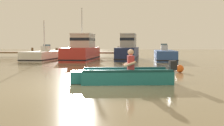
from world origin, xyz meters
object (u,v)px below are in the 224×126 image
(moored_boat_blue, at_px, (164,56))
(rowboat_with_person, at_px, (124,76))
(moored_boat_navy, at_px, (128,50))
(moored_boat_red, at_px, (82,50))
(moored_boat_white, at_px, (44,56))
(mooring_buoy, at_px, (180,69))

(moored_boat_blue, bearing_deg, rowboat_with_person, -103.28)
(moored_boat_navy, bearing_deg, moored_boat_red, -162.20)
(moored_boat_navy, xyz_separation_m, moored_boat_blue, (3.12, -0.73, -0.46))
(rowboat_with_person, distance_m, moored_boat_navy, 13.51)
(moored_boat_white, bearing_deg, moored_boat_red, 3.36)
(rowboat_with_person, bearing_deg, moored_boat_red, 108.12)
(moored_boat_navy, relative_size, mooring_buoy, 16.34)
(moored_boat_red, relative_size, mooring_buoy, 16.01)
(moored_boat_blue, bearing_deg, moored_boat_navy, 166.93)
(moored_boat_white, bearing_deg, moored_boat_navy, 11.37)
(rowboat_with_person, distance_m, moored_boat_blue, 13.12)
(moored_boat_white, xyz_separation_m, mooring_buoy, (9.86, -8.56, -0.19))
(moored_boat_blue, bearing_deg, moored_boat_red, -175.72)
(moored_boat_white, distance_m, moored_boat_red, 3.33)
(moored_boat_red, distance_m, moored_boat_blue, 7.05)
(moored_boat_blue, relative_size, mooring_buoy, 15.15)
(rowboat_with_person, xyz_separation_m, moored_boat_white, (-7.29, 12.05, 0.12))
(moored_boat_red, height_order, moored_boat_blue, moored_boat_red)
(mooring_buoy, bearing_deg, moored_boat_white, 139.04)
(rowboat_with_person, distance_m, mooring_buoy, 4.33)
(mooring_buoy, bearing_deg, moored_boat_blue, 87.26)
(rowboat_with_person, relative_size, moored_boat_white, 0.71)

